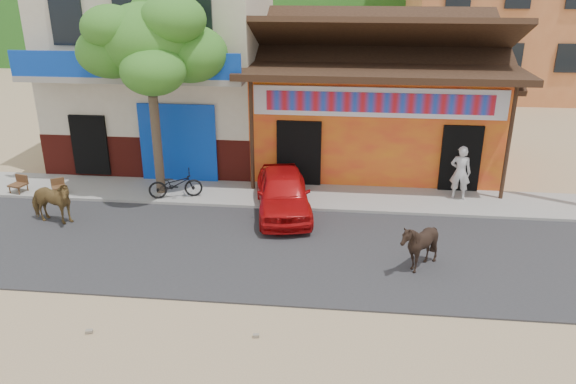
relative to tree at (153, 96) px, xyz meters
name	(u,v)px	position (x,y,z in m)	size (l,w,h in m)	color
ground	(288,307)	(4.60, -5.80, -3.12)	(120.00, 120.00, 0.00)	#9E825B
road	(299,251)	(4.60, -3.30, -3.10)	(60.00, 5.00, 0.04)	#28282B
sidewalk	(309,197)	(4.60, 0.20, -3.06)	(60.00, 2.00, 0.12)	gray
dance_club	(373,112)	(6.60, 4.20, -1.32)	(8.00, 6.00, 3.60)	orange
cafe_building	(166,61)	(-0.90, 4.20, 0.38)	(7.00, 6.00, 7.00)	beige
tree	(153,96)	(0.00, 0.00, 0.00)	(3.00, 3.00, 6.00)	#2D721E
cow_tan	(51,202)	(-2.29, -2.39, -2.46)	(0.67, 1.47, 1.24)	brown
cow_dark	(419,245)	(7.45, -3.93, -2.47)	(0.99, 1.12, 1.23)	black
red_car	(283,192)	(3.94, -1.00, -2.46)	(1.47, 3.66, 1.25)	red
scooter	(175,184)	(0.60, -0.39, -2.58)	(0.56, 1.61, 0.84)	black
pedestrian	(460,172)	(9.10, 0.46, -2.18)	(0.60, 0.39, 1.65)	silver
cafe_chair_left	(17,178)	(-4.40, -0.50, -2.52)	(0.45, 0.45, 0.96)	#462B17
cafe_chair_right	(58,181)	(-3.07, -0.50, -2.57)	(0.40, 0.40, 0.86)	#4B2B19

